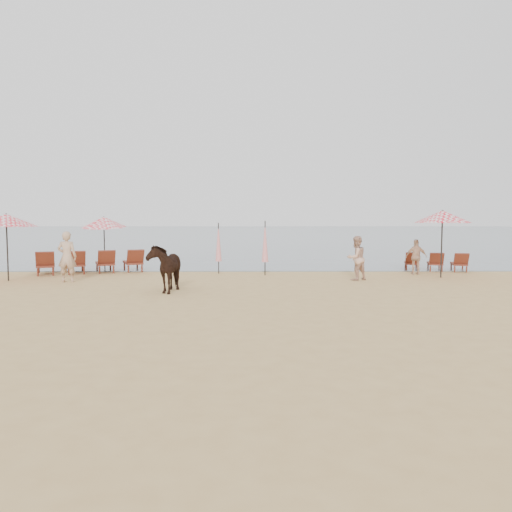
{
  "coord_description": "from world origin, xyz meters",
  "views": [
    {
      "loc": [
        -0.13,
        -12.92,
        2.44
      ],
      "look_at": [
        0.0,
        5.0,
        1.1
      ],
      "focal_mm": 35.0,
      "sensor_mm": 36.0,
      "label": 1
    }
  ],
  "objects_px": {
    "umbrella_open_right": "(442,217)",
    "beachgoer_right_a": "(356,258)",
    "umbrella_open_left_a": "(6,220)",
    "lounger_cluster_left": "(91,262)",
    "umbrella_open_left_b": "(104,222)",
    "lounger_cluster_right": "(435,262)",
    "cow": "(165,268)",
    "umbrella_closed_left": "(219,242)",
    "beachgoer_left": "(67,257)",
    "beachgoer_right_b": "(416,257)",
    "umbrella_closed_right": "(265,242)"
  },
  "relations": [
    {
      "from": "umbrella_open_right",
      "to": "beachgoer_right_a",
      "type": "height_order",
      "value": "umbrella_open_right"
    },
    {
      "from": "umbrella_open_left_a",
      "to": "lounger_cluster_left",
      "type": "bearing_deg",
      "value": 44.1
    },
    {
      "from": "umbrella_open_left_a",
      "to": "umbrella_open_right",
      "type": "xyz_separation_m",
      "value": [
        17.45,
        0.97,
        0.14
      ]
    },
    {
      "from": "umbrella_open_left_b",
      "to": "umbrella_open_right",
      "type": "xyz_separation_m",
      "value": [
        14.98,
        -3.52,
        0.24
      ]
    },
    {
      "from": "lounger_cluster_right",
      "to": "cow",
      "type": "xyz_separation_m",
      "value": [
        -11.49,
        -6.56,
        0.39
      ]
    },
    {
      "from": "umbrella_closed_left",
      "to": "cow",
      "type": "bearing_deg",
      "value": -104.39
    },
    {
      "from": "beachgoer_left",
      "to": "cow",
      "type": "bearing_deg",
      "value": 147.01
    },
    {
      "from": "cow",
      "to": "beachgoer_right_a",
      "type": "relative_size",
      "value": 1.09
    },
    {
      "from": "umbrella_closed_left",
      "to": "beachgoer_right_a",
      "type": "relative_size",
      "value": 1.29
    },
    {
      "from": "lounger_cluster_right",
      "to": "umbrella_closed_left",
      "type": "height_order",
      "value": "umbrella_closed_left"
    },
    {
      "from": "lounger_cluster_right",
      "to": "umbrella_closed_left",
      "type": "relative_size",
      "value": 1.35
    },
    {
      "from": "umbrella_open_left_b",
      "to": "beachgoer_right_a",
      "type": "bearing_deg",
      "value": -4.14
    },
    {
      "from": "lounger_cluster_right",
      "to": "umbrella_open_right",
      "type": "height_order",
      "value": "umbrella_open_right"
    },
    {
      "from": "lounger_cluster_right",
      "to": "beachgoer_right_a",
      "type": "xyz_separation_m",
      "value": [
        -4.45,
        -3.48,
        0.46
      ]
    },
    {
      "from": "umbrella_open_right",
      "to": "beachgoer_right_b",
      "type": "relative_size",
      "value": 1.82
    },
    {
      "from": "umbrella_open_right",
      "to": "beachgoer_right_a",
      "type": "distance_m",
      "value": 4.14
    },
    {
      "from": "lounger_cluster_right",
      "to": "umbrella_open_left_b",
      "type": "distance_m",
      "value": 15.86
    },
    {
      "from": "umbrella_open_left_b",
      "to": "beachgoer_right_b",
      "type": "xyz_separation_m",
      "value": [
        14.35,
        -2.29,
        -1.52
      ]
    },
    {
      "from": "cow",
      "to": "beachgoer_left",
      "type": "relative_size",
      "value": 0.97
    },
    {
      "from": "umbrella_closed_right",
      "to": "beachgoer_left",
      "type": "bearing_deg",
      "value": -163.43
    },
    {
      "from": "beachgoer_right_b",
      "to": "umbrella_open_left_a",
      "type": "bearing_deg",
      "value": 15.41
    },
    {
      "from": "lounger_cluster_left",
      "to": "umbrella_closed_right",
      "type": "xyz_separation_m",
      "value": [
        7.8,
        -0.85,
        0.95
      ]
    },
    {
      "from": "umbrella_closed_left",
      "to": "cow",
      "type": "xyz_separation_m",
      "value": [
        -1.41,
        -5.49,
        -0.59
      ]
    },
    {
      "from": "beachgoer_right_b",
      "to": "umbrella_open_left_b",
      "type": "bearing_deg",
      "value": -1.13
    },
    {
      "from": "beachgoer_left",
      "to": "beachgoer_right_b",
      "type": "relative_size",
      "value": 1.27
    },
    {
      "from": "umbrella_closed_right",
      "to": "beachgoer_right_b",
      "type": "distance_m",
      "value": 6.7
    },
    {
      "from": "lounger_cluster_right",
      "to": "cow",
      "type": "relative_size",
      "value": 1.6
    },
    {
      "from": "lounger_cluster_left",
      "to": "umbrella_closed_right",
      "type": "relative_size",
      "value": 2.08
    },
    {
      "from": "umbrella_open_right",
      "to": "umbrella_open_left_b",
      "type": "bearing_deg",
      "value": 150.63
    },
    {
      "from": "umbrella_open_left_a",
      "to": "umbrella_closed_right",
      "type": "relative_size",
      "value": 1.13
    },
    {
      "from": "umbrella_open_right",
      "to": "lounger_cluster_left",
      "type": "bearing_deg",
      "value": 157.07
    },
    {
      "from": "umbrella_closed_right",
      "to": "cow",
      "type": "distance_m",
      "value": 6.0
    },
    {
      "from": "lounger_cluster_left",
      "to": "beachgoer_right_b",
      "type": "distance_m",
      "value": 14.47
    },
    {
      "from": "umbrella_closed_right",
      "to": "beachgoer_right_a",
      "type": "bearing_deg",
      "value": -26.32
    },
    {
      "from": "umbrella_open_left_b",
      "to": "beachgoer_right_a",
      "type": "relative_size",
      "value": 1.5
    },
    {
      "from": "umbrella_closed_left",
      "to": "lounger_cluster_left",
      "type": "bearing_deg",
      "value": 177.82
    },
    {
      "from": "lounger_cluster_right",
      "to": "beachgoer_left",
      "type": "bearing_deg",
      "value": -151.13
    },
    {
      "from": "umbrella_open_left_b",
      "to": "beachgoer_right_b",
      "type": "distance_m",
      "value": 14.61
    },
    {
      "from": "lounger_cluster_left",
      "to": "beachgoer_right_a",
      "type": "relative_size",
      "value": 2.78
    },
    {
      "from": "beachgoer_right_a",
      "to": "lounger_cluster_left",
      "type": "bearing_deg",
      "value": -42.44
    },
    {
      "from": "umbrella_open_right",
      "to": "beachgoer_right_b",
      "type": "height_order",
      "value": "umbrella_open_right"
    },
    {
      "from": "beachgoer_right_a",
      "to": "lounger_cluster_right",
      "type": "bearing_deg",
      "value": -171.46
    },
    {
      "from": "cow",
      "to": "beachgoer_right_b",
      "type": "distance_m",
      "value": 11.35
    },
    {
      "from": "umbrella_open_right",
      "to": "beachgoer_right_a",
      "type": "bearing_deg",
      "value": 176.42
    },
    {
      "from": "umbrella_open_right",
      "to": "umbrella_open_left_a",
      "type": "bearing_deg",
      "value": 167.06
    },
    {
      "from": "cow",
      "to": "beachgoer_left",
      "type": "bearing_deg",
      "value": 151.48
    },
    {
      "from": "umbrella_open_left_b",
      "to": "beachgoer_right_a",
      "type": "height_order",
      "value": "umbrella_open_left_b"
    },
    {
      "from": "umbrella_closed_right",
      "to": "beachgoer_left",
      "type": "distance_m",
      "value": 8.04
    },
    {
      "from": "lounger_cluster_left",
      "to": "beachgoer_left",
      "type": "relative_size",
      "value": 2.49
    },
    {
      "from": "umbrella_open_left_a",
      "to": "beachgoer_left",
      "type": "bearing_deg",
      "value": -14.05
    }
  ]
}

